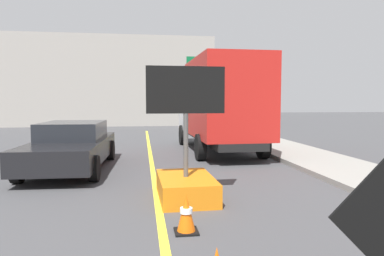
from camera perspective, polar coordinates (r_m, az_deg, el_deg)
name	(u,v)px	position (r m, az deg, el deg)	size (l,w,h in m)	color
lane_center_stripe	(161,223)	(5.97, -5.06, -15.13)	(0.14, 36.00, 0.01)	yellow
arrow_board_trailer	(186,175)	(7.28, -1.01, -7.66)	(1.60, 1.82, 2.70)	orange
box_truck	(220,104)	(13.74, 4.56, 3.93)	(2.60, 6.89, 3.54)	black
pickup_car	(72,146)	(10.88, -18.89, -2.72)	(2.18, 5.06, 1.38)	black
highway_guide_sign	(216,79)	(22.73, 3.90, 7.96)	(2.79, 0.30, 5.00)	gray
far_building_block	(104,83)	(32.64, -14.03, 7.08)	(18.38, 8.35, 7.23)	gray
traffic_cone_mid_lane	(186,214)	(5.48, -0.95, -13.73)	(0.36, 0.36, 0.60)	black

